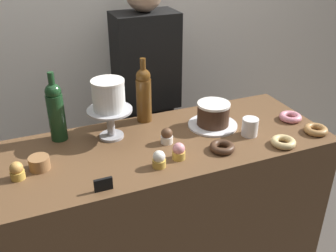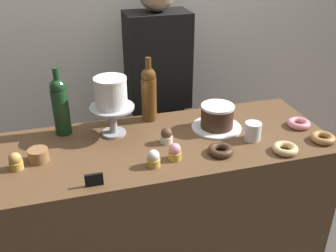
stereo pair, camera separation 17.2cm
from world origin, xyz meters
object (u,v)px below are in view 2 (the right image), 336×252
cupcake_vanilla (153,159)px  cookie_stack (38,155)px  donut_chocolate (221,150)px  donut_pink (299,123)px  cake_stand_pedestal (113,116)px  coffee_cup_ceramic (253,131)px  donut_maple (323,138)px  cupcake_chocolate (167,136)px  barista_figure (158,106)px  cupcake_caramel (16,161)px  price_sign_chalkboard (94,180)px  chocolate_round_cake (217,116)px  donut_glazed (285,149)px  cupcake_strawberry (175,152)px  wine_bottle_green (60,105)px  wine_bottle_amber (149,93)px  white_layer_cake (111,92)px

cupcake_vanilla → cookie_stack: cupcake_vanilla is taller
donut_chocolate → donut_pink: size_ratio=1.00×
cake_stand_pedestal → donut_pink: (0.89, -0.17, -0.08)m
cookie_stack → coffee_cup_ceramic: coffee_cup_ceramic is taller
cake_stand_pedestal → donut_maple: bearing=-20.1°
cupcake_chocolate → barista_figure: (0.12, 0.61, -0.13)m
cupcake_caramel → price_sign_chalkboard: cupcake_caramel is taller
chocolate_round_cake → donut_glazed: bearing=-54.9°
cake_stand_pedestal → cupcake_vanilla: cake_stand_pedestal is taller
cupcake_strawberry → coffee_cup_ceramic: size_ratio=0.87×
wine_bottle_green → cupcake_caramel: 0.34m
wine_bottle_amber → coffee_cup_ceramic: (0.41, -0.34, -0.10)m
cake_stand_pedestal → cupcake_caramel: size_ratio=2.78×
chocolate_round_cake → coffee_cup_ceramic: bearing=-52.2°
donut_chocolate → cupcake_caramel: bearing=171.9°
cupcake_strawberry → donut_maple: size_ratio=0.66×
cupcake_strawberry → price_sign_chalkboard: bearing=-164.7°
wine_bottle_green → cookie_stack: (-0.11, -0.22, -0.12)m
cake_stand_pedestal → wine_bottle_amber: (0.20, 0.11, 0.05)m
cupcake_caramel → donut_chocolate: size_ratio=0.66×
cupcake_caramel → wine_bottle_green: bearing=52.6°
cake_stand_pedestal → donut_chocolate: (0.42, -0.30, -0.08)m
cupcake_strawberry → price_sign_chalkboard: cupcake_strawberry is taller
wine_bottle_amber → cookie_stack: wine_bottle_amber is taller
cupcake_vanilla → donut_pink: 0.79m
cupcake_strawberry → donut_pink: cupcake_strawberry is taller
white_layer_cake → donut_glazed: bearing=-28.1°
donut_pink → barista_figure: bearing=131.1°
white_layer_cake → wine_bottle_amber: bearing=27.9°
wine_bottle_amber → donut_glazed: wine_bottle_amber is taller
wine_bottle_amber → donut_pink: wine_bottle_amber is taller
chocolate_round_cake → cupcake_chocolate: chocolate_round_cake is taller
cupcake_caramel → cookie_stack: bearing=22.8°
chocolate_round_cake → cupcake_vanilla: 0.45m
cupcake_strawberry → cookie_stack: cupcake_strawberry is taller
cake_stand_pedestal → coffee_cup_ceramic: 0.65m
cupcake_caramel → donut_glazed: (1.12, -0.19, -0.02)m
barista_figure → donut_maple: bearing=-54.0°
donut_maple → coffee_cup_ceramic: coffee_cup_ceramic is taller
barista_figure → wine_bottle_green: bearing=-145.9°
cupcake_vanilla → cupcake_chocolate: bearing=58.5°
donut_pink → coffee_cup_ceramic: coffee_cup_ceramic is taller
chocolate_round_cake → price_sign_chalkboard: (-0.63, -0.31, -0.04)m
donut_glazed → cupcake_vanilla: bearing=174.9°
chocolate_round_cake → donut_maple: bearing=-30.9°
cupcake_strawberry → cookie_stack: 0.57m
cake_stand_pedestal → cupcake_strawberry: 0.37m
donut_maple → cookie_stack: 1.26m
white_layer_cake → coffee_cup_ceramic: size_ratio=1.75×
coffee_cup_ceramic → barista_figure: 0.75m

